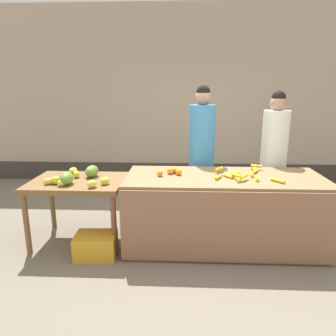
{
  "coord_description": "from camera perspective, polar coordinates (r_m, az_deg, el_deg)",
  "views": [
    {
      "loc": [
        -0.15,
        -3.38,
        1.79
      ],
      "look_at": [
        -0.31,
        0.15,
        0.89
      ],
      "focal_mm": 32.81,
      "sensor_mm": 36.0,
      "label": 1
    }
  ],
  "objects": [
    {
      "name": "ground_plane",
      "position": [
        3.83,
        4.62,
        -13.58
      ],
      "size": [
        24.0,
        24.0,
        0.0
      ],
      "primitive_type": "plane",
      "color": "#756B5B"
    },
    {
      "name": "market_wall_back",
      "position": [
        6.08,
        4.09,
        12.77
      ],
      "size": [
        9.19,
        0.23,
        3.31
      ],
      "color": "tan",
      "rests_on": "ground"
    },
    {
      "name": "fruit_stall_counter",
      "position": [
        3.67,
        10.18,
        -7.86
      ],
      "size": [
        2.24,
        0.92,
        0.84
      ],
      "color": "olive",
      "rests_on": "ground"
    },
    {
      "name": "side_table_wooden",
      "position": [
        3.76,
        -16.34,
        -3.53
      ],
      "size": [
        1.07,
        0.78,
        0.77
      ],
      "color": "brown",
      "rests_on": "ground"
    },
    {
      "name": "banana_bunch_pile",
      "position": [
        3.57,
        13.84,
        -1.15
      ],
      "size": [
        0.73,
        0.62,
        0.07
      ],
      "color": "yellow",
      "rests_on": "fruit_stall_counter"
    },
    {
      "name": "orange_pile",
      "position": [
        3.54,
        0.62,
        -0.68
      ],
      "size": [
        0.28,
        0.21,
        0.08
      ],
      "color": "orange",
      "rests_on": "fruit_stall_counter"
    },
    {
      "name": "mango_papaya_pile",
      "position": [
        3.67,
        -16.38,
        -1.46
      ],
      "size": [
        0.76,
        0.71,
        0.14
      ],
      "color": "gold",
      "rests_on": "side_table_wooden"
    },
    {
      "name": "vendor_woman_blue_shirt",
      "position": [
        4.17,
        6.24,
        2.44
      ],
      "size": [
        0.34,
        0.34,
        1.85
      ],
      "color": "#33333D",
      "rests_on": "ground"
    },
    {
      "name": "vendor_woman_white_shirt",
      "position": [
        4.35,
        18.99,
        1.73
      ],
      "size": [
        0.34,
        0.34,
        1.78
      ],
      "color": "#33333D",
      "rests_on": "ground"
    },
    {
      "name": "produce_crate",
      "position": [
        3.56,
        -13.25,
        -13.84
      ],
      "size": [
        0.46,
        0.34,
        0.26
      ],
      "primitive_type": "cube",
      "rotation": [
        0.0,
        0.0,
        0.05
      ],
      "color": "gold",
      "rests_on": "ground"
    },
    {
      "name": "produce_sack",
      "position": [
        4.49,
        -3.0,
        -5.65
      ],
      "size": [
        0.39,
        0.34,
        0.51
      ],
      "primitive_type": "ellipsoid",
      "rotation": [
        0.0,
        0.0,
        3.04
      ],
      "color": "tan",
      "rests_on": "ground"
    }
  ]
}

